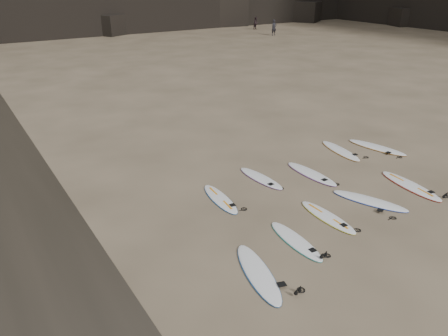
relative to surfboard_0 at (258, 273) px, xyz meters
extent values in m
plane|color=#897559|center=(4.11, 1.13, -0.05)|extent=(240.00, 240.00, 0.00)
cube|color=black|center=(12.11, 46.13, 1.12)|extent=(4.23, 4.46, 2.33)
cube|color=black|center=(29.11, 47.13, 1.75)|extent=(5.95, 5.19, 3.59)
cube|color=black|center=(42.11, 45.13, 1.39)|extent=(5.31, 5.56, 2.88)
cube|color=black|center=(50.11, 33.13, 1.16)|extent=(4.39, 4.01, 2.41)
ellipsoid|color=white|center=(0.00, 0.00, 0.00)|extent=(1.26, 2.63, 0.09)
ellipsoid|color=white|center=(1.75, 0.59, -0.01)|extent=(0.70, 2.28, 0.08)
ellipsoid|color=white|center=(3.44, 1.06, 0.00)|extent=(0.62, 2.31, 0.08)
ellipsoid|color=white|center=(5.34, 1.06, 0.00)|extent=(1.51, 2.54, 0.09)
ellipsoid|color=white|center=(7.43, 1.04, 0.00)|extent=(0.97, 2.69, 0.09)
ellipsoid|color=white|center=(1.28, 3.82, -0.01)|extent=(0.79, 2.31, 0.08)
ellipsoid|color=white|center=(3.37, 4.36, -0.01)|extent=(0.68, 2.29, 0.08)
ellipsoid|color=white|center=(5.18, 3.66, 0.00)|extent=(0.64, 2.51, 0.09)
ellipsoid|color=white|center=(7.80, 4.70, 0.00)|extent=(1.03, 2.53, 0.09)
ellipsoid|color=white|center=(9.39, 4.13, 0.00)|extent=(1.16, 2.70, 0.09)
imported|color=black|center=(28.43, 35.13, 0.85)|extent=(0.67, 0.46, 1.79)
imported|color=black|center=(30.13, 41.00, 0.73)|extent=(0.87, 0.75, 1.55)
camera|label=1|loc=(-5.47, -6.99, 6.85)|focal=35.00mm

